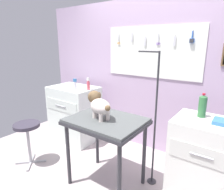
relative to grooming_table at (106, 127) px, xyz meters
The scene contains 11 objects.
ground 0.78m from the grooming_table, 107.08° to the right, with size 4.40×4.00×0.04m, color #AEA1A0.
rear_wall_panel 1.19m from the grooming_table, 92.26° to the left, with size 4.00×0.11×2.30m.
grooming_table is the anchor object (origin of this frame).
grooming_arm 0.55m from the grooming_table, 38.51° to the left, with size 0.30×0.11×1.58m.
dog 0.27m from the grooming_table, 168.06° to the right, with size 0.40×0.27×0.29m.
counter_left 1.35m from the grooming_table, 152.12° to the left, with size 0.80×0.58×0.94m.
cabinet_right 1.11m from the grooming_table, 23.63° to the left, with size 0.68×0.54×0.90m.
stool 1.19m from the grooming_table, 164.95° to the right, with size 0.34×0.34×0.60m.
shampoo_bottle 1.07m from the grooming_table, 154.75° to the left, with size 0.06×0.06×0.19m.
spray_bottle_short 1.07m from the grooming_table, 143.15° to the left, with size 0.05×0.05×0.19m.
soda_bottle 1.05m from the grooming_table, 30.09° to the left, with size 0.08×0.08×0.26m.
Camera 1 is at (1.30, -1.45, 1.65)m, focal length 31.40 mm.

